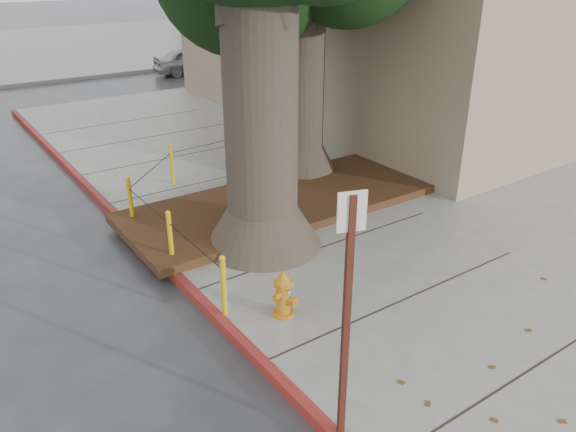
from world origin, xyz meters
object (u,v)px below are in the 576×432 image
at_px(car_silver, 192,61).
at_px(car_red, 295,55).
at_px(fire_hydrant, 283,294).
at_px(signpost, 347,308).

bearing_deg(car_silver, car_red, -95.20).
relative_size(fire_hydrant, car_silver, 0.21).
height_order(fire_hydrant, signpost, signpost).
xyz_separation_m(fire_hydrant, signpost, (-0.71, -2.13, 1.23)).
height_order(car_silver, car_red, car_silver).
height_order(fire_hydrant, car_red, car_red).
distance_m(signpost, car_silver, 21.61).
bearing_deg(fire_hydrant, car_red, 30.70).
distance_m(fire_hydrant, car_red, 20.71).
distance_m(fire_hydrant, signpost, 2.56).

